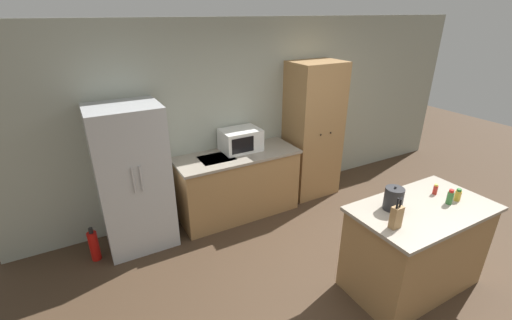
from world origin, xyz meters
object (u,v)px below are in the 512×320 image
(refrigerator, at_px, (133,179))
(spice_bottle_amber_oil, at_px, (450,197))
(spice_bottle_short_red, at_px, (435,189))
(fire_extinguisher, at_px, (94,246))
(pantry_cabinet, at_px, (313,131))
(spice_bottle_tall_dark, at_px, (458,195))
(kettle, at_px, (393,199))
(knife_block, at_px, (396,217))
(microwave, at_px, (240,140))

(refrigerator, relative_size, spice_bottle_amber_oil, 11.23)
(refrigerator, distance_m, spice_bottle_short_red, 3.30)
(refrigerator, distance_m, fire_extinguisher, 0.88)
(refrigerator, relative_size, pantry_cabinet, 0.86)
(spice_bottle_short_red, relative_size, spice_bottle_amber_oil, 0.73)
(pantry_cabinet, distance_m, spice_bottle_amber_oil, 2.23)
(spice_bottle_tall_dark, relative_size, spice_bottle_amber_oil, 0.81)
(kettle, bearing_deg, knife_block, -135.07)
(pantry_cabinet, height_order, spice_bottle_short_red, pantry_cabinet)
(fire_extinguisher, bearing_deg, knife_block, -42.16)
(spice_bottle_amber_oil, bearing_deg, fire_extinguisher, 146.13)
(spice_bottle_tall_dark, bearing_deg, spice_bottle_amber_oil, -179.61)
(spice_bottle_short_red, height_order, kettle, kettle)
(pantry_cabinet, bearing_deg, spice_bottle_tall_dark, -88.33)
(fire_extinguisher, bearing_deg, microwave, 5.92)
(spice_bottle_amber_oil, relative_size, kettle, 0.64)
(spice_bottle_tall_dark, relative_size, spice_bottle_short_red, 1.12)
(knife_block, distance_m, spice_bottle_tall_dark, 0.92)
(refrigerator, bearing_deg, fire_extinguisher, -169.75)
(microwave, xyz_separation_m, spice_bottle_short_red, (1.17, -2.11, -0.07))
(microwave, xyz_separation_m, spice_bottle_amber_oil, (1.11, -2.30, -0.05))
(pantry_cabinet, relative_size, spice_bottle_amber_oil, 13.04)
(kettle, xyz_separation_m, fire_extinguisher, (-2.56, 1.89, -0.86))
(pantry_cabinet, distance_m, spice_bottle_tall_dark, 2.23)
(spice_bottle_tall_dark, bearing_deg, pantry_cabinet, 91.67)
(spice_bottle_tall_dark, xyz_separation_m, kettle, (-0.69, 0.20, 0.05))
(microwave, distance_m, kettle, 2.17)
(pantry_cabinet, height_order, microwave, pantry_cabinet)
(pantry_cabinet, xyz_separation_m, spice_bottle_amber_oil, (-0.07, -2.23, -0.00))
(knife_block, height_order, kettle, knife_block)
(spice_bottle_short_red, bearing_deg, pantry_cabinet, 89.66)
(spice_bottle_amber_oil, bearing_deg, spice_bottle_tall_dark, 0.39)
(knife_block, xyz_separation_m, fire_extinguisher, (-2.33, 2.11, -0.86))
(spice_bottle_tall_dark, relative_size, kettle, 0.52)
(refrigerator, relative_size, fire_extinguisher, 4.08)
(microwave, relative_size, spice_bottle_tall_dark, 4.16)
(refrigerator, xyz_separation_m, spice_bottle_tall_dark, (2.70, -2.19, 0.13))
(knife_block, relative_size, spice_bottle_short_red, 2.68)
(spice_bottle_amber_oil, bearing_deg, knife_block, -178.53)
(spice_bottle_tall_dark, xyz_separation_m, spice_bottle_amber_oil, (-0.13, -0.00, 0.01))
(refrigerator, height_order, fire_extinguisher, refrigerator)
(pantry_cabinet, xyz_separation_m, knife_block, (-0.85, -2.25, 0.04))
(spice_bottle_tall_dark, height_order, kettle, kettle)
(refrigerator, xyz_separation_m, fire_extinguisher, (-0.55, -0.10, -0.68))
(microwave, height_order, fire_extinguisher, microwave)
(refrigerator, distance_m, knife_block, 2.85)
(microwave, bearing_deg, pantry_cabinet, -3.27)
(refrigerator, height_order, spice_bottle_short_red, refrigerator)
(pantry_cabinet, xyz_separation_m, fire_extinguisher, (-3.18, -0.14, -0.82))
(pantry_cabinet, xyz_separation_m, spice_bottle_short_red, (-0.01, -2.04, -0.02))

